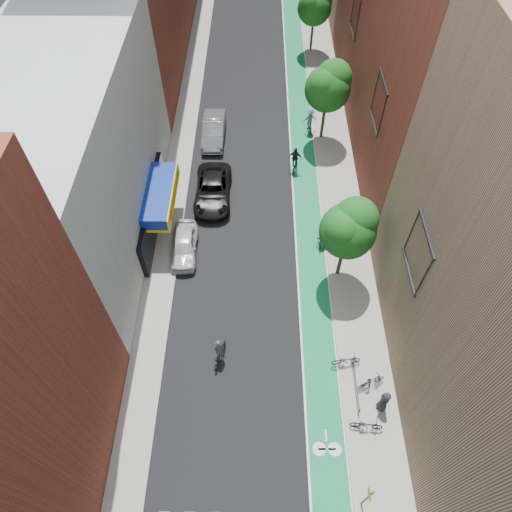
{
  "coord_description": "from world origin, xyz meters",
  "views": [
    {
      "loc": [
        0.4,
        -7.19,
        24.71
      ],
      "look_at": [
        0.25,
        10.3,
        1.5
      ],
      "focal_mm": 32.0,
      "sensor_mm": 36.0,
      "label": 1
    }
  ],
  "objects_px": {
    "parked_car_silver": "(214,130)",
    "cyclist_lead": "(219,353)",
    "parked_car_white": "(184,245)",
    "parked_car_black": "(213,190)",
    "cyclist_lane_far": "(310,121)",
    "pedestrian": "(384,401)",
    "cyclist_lane_near": "(322,233)",
    "cyclist_lane_mid": "(295,162)"
  },
  "relations": [
    {
      "from": "parked_car_black",
      "to": "pedestrian",
      "type": "height_order",
      "value": "pedestrian"
    },
    {
      "from": "parked_car_silver",
      "to": "pedestrian",
      "type": "distance_m",
      "value": 25.01
    },
    {
      "from": "cyclist_lane_near",
      "to": "cyclist_lane_mid",
      "type": "xyz_separation_m",
      "value": [
        -1.5,
        7.24,
        -0.05
      ]
    },
    {
      "from": "parked_car_silver",
      "to": "cyclist_lane_far",
      "type": "bearing_deg",
      "value": 7.79
    },
    {
      "from": "parked_car_black",
      "to": "cyclist_lane_near",
      "type": "height_order",
      "value": "cyclist_lane_near"
    },
    {
      "from": "cyclist_lane_mid",
      "to": "pedestrian",
      "type": "xyz_separation_m",
      "value": [
        3.86,
        -18.81,
        0.19
      ]
    },
    {
      "from": "parked_car_black",
      "to": "parked_car_silver",
      "type": "distance_m",
      "value": 6.98
    },
    {
      "from": "parked_car_silver",
      "to": "pedestrian",
      "type": "height_order",
      "value": "pedestrian"
    },
    {
      "from": "parked_car_black",
      "to": "parked_car_silver",
      "type": "height_order",
      "value": "parked_car_silver"
    },
    {
      "from": "parked_car_silver",
      "to": "cyclist_lane_mid",
      "type": "distance_m",
      "value": 7.66
    },
    {
      "from": "parked_car_white",
      "to": "parked_car_black",
      "type": "relative_size",
      "value": 0.75
    },
    {
      "from": "pedestrian",
      "to": "cyclist_lane_far",
      "type": "bearing_deg",
      "value": -149.62
    },
    {
      "from": "parked_car_black",
      "to": "cyclist_lead",
      "type": "distance_m",
      "value": 12.98
    },
    {
      "from": "cyclist_lane_near",
      "to": "cyclist_lead",
      "type": "bearing_deg",
      "value": 62.24
    },
    {
      "from": "parked_car_black",
      "to": "pedestrian",
      "type": "bearing_deg",
      "value": -57.78
    },
    {
      "from": "pedestrian",
      "to": "cyclist_lead",
      "type": "bearing_deg",
      "value": -83.11
    },
    {
      "from": "cyclist_lead",
      "to": "cyclist_lane_mid",
      "type": "distance_m",
      "value": 16.75
    },
    {
      "from": "parked_car_black",
      "to": "cyclist_lead",
      "type": "xyz_separation_m",
      "value": [
        1.22,
        -12.93,
        -0.12
      ]
    },
    {
      "from": "parked_car_white",
      "to": "cyclist_lane_far",
      "type": "xyz_separation_m",
      "value": [
        9.26,
        13.17,
        0.22
      ]
    },
    {
      "from": "pedestrian",
      "to": "parked_car_white",
      "type": "bearing_deg",
      "value": -107.65
    },
    {
      "from": "parked_car_black",
      "to": "cyclist_lane_far",
      "type": "distance_m",
      "value": 11.09
    },
    {
      "from": "parked_car_silver",
      "to": "pedestrian",
      "type": "bearing_deg",
      "value": -64.95
    },
    {
      "from": "cyclist_lane_near",
      "to": "cyclist_lane_mid",
      "type": "height_order",
      "value": "cyclist_lane_mid"
    },
    {
      "from": "cyclist_lead",
      "to": "cyclist_lane_mid",
      "type": "bearing_deg",
      "value": -92.6
    },
    {
      "from": "parked_car_white",
      "to": "cyclist_lane_near",
      "type": "relative_size",
      "value": 2.0
    },
    {
      "from": "parked_car_white",
      "to": "cyclist_lead",
      "type": "height_order",
      "value": "cyclist_lead"
    },
    {
      "from": "cyclist_lane_mid",
      "to": "cyclist_lane_near",
      "type": "bearing_deg",
      "value": 116.51
    },
    {
      "from": "parked_car_silver",
      "to": "cyclist_lane_near",
      "type": "bearing_deg",
      "value": -53.7
    },
    {
      "from": "cyclist_lane_near",
      "to": "parked_car_silver",
      "type": "bearing_deg",
      "value": -45.28
    },
    {
      "from": "cyclist_lane_far",
      "to": "parked_car_white",
      "type": "bearing_deg",
      "value": 47.94
    },
    {
      "from": "parked_car_silver",
      "to": "pedestrian",
      "type": "relative_size",
      "value": 2.9
    },
    {
      "from": "cyclist_lane_far",
      "to": "pedestrian",
      "type": "bearing_deg",
      "value": 88.8
    },
    {
      "from": "parked_car_silver",
      "to": "cyclist_lane_mid",
      "type": "xyz_separation_m",
      "value": [
        6.58,
        -3.91,
        -0.0
      ]
    },
    {
      "from": "cyclist_lead",
      "to": "cyclist_lane_near",
      "type": "distance_m",
      "value": 10.89
    },
    {
      "from": "parked_car_black",
      "to": "cyclist_lane_mid",
      "type": "xyz_separation_m",
      "value": [
        6.2,
        3.06,
        0.05
      ]
    },
    {
      "from": "parked_car_black",
      "to": "cyclist_lane_mid",
      "type": "distance_m",
      "value": 6.91
    },
    {
      "from": "cyclist_lane_near",
      "to": "cyclist_lane_far",
      "type": "distance_m",
      "value": 12.2
    },
    {
      "from": "cyclist_lane_mid",
      "to": "pedestrian",
      "type": "distance_m",
      "value": 19.21
    },
    {
      "from": "parked_car_silver",
      "to": "cyclist_lead",
      "type": "xyz_separation_m",
      "value": [
        1.6,
        -19.9,
        -0.17
      ]
    },
    {
      "from": "parked_car_white",
      "to": "cyclist_lane_mid",
      "type": "height_order",
      "value": "cyclist_lane_mid"
    },
    {
      "from": "cyclist_lead",
      "to": "cyclist_lane_near",
      "type": "height_order",
      "value": "cyclist_lane_near"
    },
    {
      "from": "parked_car_white",
      "to": "parked_car_black",
      "type": "height_order",
      "value": "parked_car_black"
    }
  ]
}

